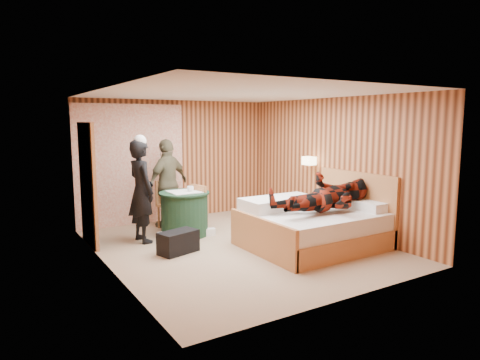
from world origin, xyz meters
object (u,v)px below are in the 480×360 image
wall_lamp (309,161)px  round_table (185,213)px  duffel_bag (178,242)px  man_at_table (168,183)px  man_on_bed (327,187)px  nightstand (301,211)px  woman_standing (141,191)px  bed (315,226)px  chair_near (194,206)px  chair_far (168,200)px

wall_lamp → round_table: 2.61m
duffel_bag → man_at_table: 1.91m
man_at_table → man_on_bed: size_ratio=0.97×
nightstand → duffel_bag: 2.90m
woman_standing → bed: bearing=-132.7°
wall_lamp → man_at_table: man_at_table is taller
wall_lamp → chair_near: bearing=165.4°
chair_far → man_at_table: size_ratio=0.54×
round_table → chair_near: 0.22m
chair_near → bed: bearing=27.3°
wall_lamp → chair_far: 2.86m
chair_far → chair_near: bearing=-97.7°
woman_standing → duffel_bag: bearing=-170.5°
round_table → duffel_bag: (-0.54, -0.94, -0.23)m
round_table → woman_standing: (-0.80, -0.01, 0.47)m
wall_lamp → man_on_bed: bearing=-120.1°
woman_standing → man_at_table: bearing=-52.1°
nightstand → man_on_bed: man_on_bed is taller
man_on_bed → nightstand: bearing=64.2°
chair_near → round_table: bearing=-129.3°
woman_standing → man_at_table: (0.80, 0.77, -0.02)m
round_table → man_on_bed: size_ratio=0.51×
duffel_bag → bed: bearing=-37.5°
duffel_bag → nightstand: bearing=-7.1°
wall_lamp → round_table: size_ratio=0.29×
nightstand → man_on_bed: (-0.73, -1.51, 0.75)m
bed → woman_standing: (-2.36, 1.75, 0.54)m
wall_lamp → woman_standing: size_ratio=0.15×
bed → chair_near: size_ratio=2.41×
bed → duffel_bag: size_ratio=3.53×
wall_lamp → duffel_bag: size_ratio=0.42×
duffel_bag → man_at_table: (0.54, 1.70, 0.69)m
bed → nightstand: bed is taller
bed → round_table: 2.35m
round_table → man_at_table: 0.89m
chair_far → woman_standing: bearing=-158.2°
man_at_table → duffel_bag: bearing=47.9°
bed → nightstand: (0.76, 1.28, -0.07)m
woman_standing → man_on_bed: 3.11m
bed → chair_far: (-1.59, 2.47, 0.20)m
chair_near → nightstand: bearing=67.1°
nightstand → woman_standing: size_ratio=0.31×
bed → man_at_table: bearing=121.8°
round_table → chair_near: (0.16, -0.08, 0.12)m
chair_far → chair_near: size_ratio=1.02×
duffel_bag → man_on_bed: size_ratio=0.35×
wall_lamp → chair_far: bearing=150.3°
man_at_table → man_on_bed: (1.59, -2.75, 0.16)m
chair_near → man_on_bed: 2.44m
bed → nightstand: size_ratio=4.02×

